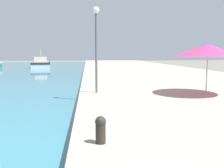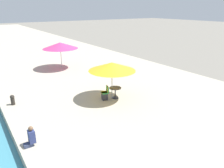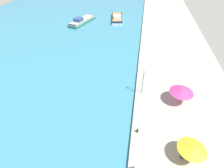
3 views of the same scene
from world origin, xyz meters
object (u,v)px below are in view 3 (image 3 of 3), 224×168
(fishing_boat_mid, at_px, (117,18))
(lamppost, at_px, (143,77))
(fishing_boat_near, at_px, (82,21))
(cafe_umbrella_white, at_px, (182,91))
(mooring_bollard, at_px, (137,130))
(cafe_chair_left, at_px, (183,156))
(cafe_table, at_px, (190,157))
(cafe_chair_right, at_px, (183,155))
(cafe_umbrella_pink, at_px, (193,148))

(fishing_boat_mid, height_order, lamppost, lamppost)
(fishing_boat_near, xyz_separation_m, cafe_umbrella_white, (25.04, -31.15, 2.02))
(lamppost, bearing_deg, mooring_bollard, -91.41)
(lamppost, bearing_deg, fishing_boat_mid, 104.83)
(fishing_boat_mid, xyz_separation_m, mooring_bollard, (8.98, -42.42, 0.15))
(cafe_chair_left, xyz_separation_m, lamppost, (-5.01, 10.32, 2.77))
(fishing_boat_near, height_order, cafe_chair_left, fishing_boat_near)
(cafe_table, bearing_deg, cafe_umbrella_white, 90.43)
(cafe_chair_right, distance_m, mooring_bollard, 5.78)
(cafe_umbrella_pink, xyz_separation_m, mooring_bollard, (-5.72, 2.59, -1.84))
(cafe_umbrella_pink, bearing_deg, cafe_chair_right, 165.93)
(fishing_boat_mid, relative_size, cafe_umbrella_white, 3.05)
(fishing_boat_near, xyz_separation_m, fishing_boat_mid, (10.22, 4.69, -0.04))
(fishing_boat_near, distance_m, cafe_chair_right, 47.03)
(cafe_table, xyz_separation_m, mooring_bollard, (-5.91, 2.70, -0.18))
(fishing_boat_near, height_order, lamppost, lamppost)
(cafe_table, height_order, lamppost, lamppost)
(cafe_table, distance_m, cafe_chair_left, 0.75)
(cafe_umbrella_pink, height_order, cafe_table, cafe_umbrella_pink)
(cafe_chair_right, height_order, mooring_bollard, cafe_chair_right)
(cafe_umbrella_pink, relative_size, cafe_chair_right, 3.35)
(fishing_boat_mid, xyz_separation_m, cafe_umbrella_pink, (14.71, -45.01, 1.99))
(fishing_boat_near, distance_m, fishing_boat_mid, 11.24)
(fishing_boat_mid, bearing_deg, lamppost, -83.98)
(fishing_boat_near, xyz_separation_m, cafe_chair_left, (24.40, -40.28, 0.08))
(fishing_boat_near, relative_size, cafe_umbrella_pink, 3.63)
(fishing_boat_near, bearing_deg, cafe_chair_left, -41.12)
(cafe_table, relative_size, lamppost, 0.18)
(cafe_umbrella_pink, relative_size, lamppost, 0.67)
(fishing_boat_near, distance_m, cafe_umbrella_pink, 47.44)
(mooring_bollard, bearing_deg, cafe_chair_right, -25.22)
(cafe_umbrella_white, xyz_separation_m, cafe_table, (0.07, -9.28, -1.73))
(fishing_boat_near, xyz_separation_m, cafe_umbrella_pink, (24.93, -40.32, 1.95))
(cafe_chair_right, distance_m, lamppost, 11.74)
(cafe_umbrella_pink, distance_m, mooring_bollard, 6.55)
(cafe_umbrella_pink, height_order, cafe_chair_right, cafe_umbrella_pink)
(cafe_umbrella_white, bearing_deg, mooring_bollard, -131.58)
(mooring_bollard, bearing_deg, cafe_umbrella_pink, -24.31)
(cafe_umbrella_white, distance_m, cafe_table, 9.44)
(cafe_umbrella_white, height_order, cafe_chair_left, cafe_umbrella_white)
(cafe_umbrella_pink, relative_size, cafe_chair_left, 3.35)
(cafe_chair_right, bearing_deg, cafe_table, -90.00)
(cafe_table, relative_size, cafe_chair_right, 0.88)
(cafe_umbrella_pink, height_order, cafe_chair_left, cafe_umbrella_pink)
(fishing_boat_mid, xyz_separation_m, cafe_table, (14.89, -45.12, 0.33))
(cafe_chair_left, bearing_deg, fishing_boat_mid, 29.80)
(cafe_umbrella_white, bearing_deg, lamppost, 168.08)
(cafe_umbrella_white, xyz_separation_m, mooring_bollard, (-5.84, -6.58, -1.92))
(cafe_umbrella_pink, distance_m, cafe_table, 1.67)
(cafe_table, xyz_separation_m, lamppost, (-5.72, 10.47, 2.56))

